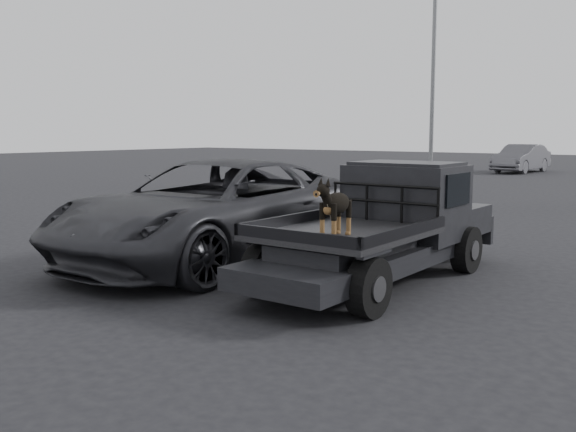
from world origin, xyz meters
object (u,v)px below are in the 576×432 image
Objects in this scene: dog at (336,208)px; parked_suv at (216,210)px; flatbed_ute at (377,253)px; distant_car_a at (521,158)px; floodlight_near at (435,10)px.

parked_suv reaches higher than dog.
flatbed_ute is 28.93m from distant_car_a.
parked_suv is at bearing 159.91° from dog.
distant_car_a is (-3.27, 28.42, -0.11)m from parked_suv.
floodlight_near reaches higher than flatbed_ute.
flatbed_ute is 0.84× the size of parked_suv.
distant_car_a is at bearing 102.44° from dog.
parked_suv is at bearing -77.35° from floodlight_near.
floodlight_near is at bearing 111.88° from flatbed_ute.
flatbed_ute is 7.30× the size of dog.
parked_suv is (-3.27, 1.20, -0.39)m from dog.
dog is at bearing -21.87° from parked_suv.
flatbed_ute is at bearing -72.72° from distant_car_a.
distant_car_a is 12.28m from floodlight_near.
parked_suv is 28.60m from distant_car_a.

